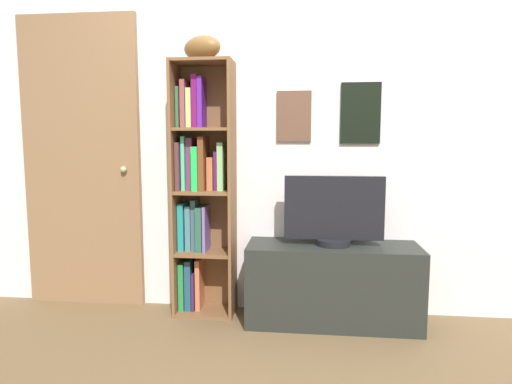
{
  "coord_description": "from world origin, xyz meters",
  "views": [
    {
      "loc": [
        0.13,
        -1.92,
        1.19
      ],
      "look_at": [
        -0.19,
        0.85,
        0.86
      ],
      "focal_mm": 31.07,
      "sensor_mm": 36.0,
      "label": 1
    }
  ],
  "objects_px": {
    "bookshelf": "(200,191)",
    "door": "(82,163)",
    "tv_stand": "(332,284)",
    "football": "(202,48)",
    "television": "(334,212)"
  },
  "relations": [
    {
      "from": "tv_stand",
      "to": "football",
      "type": "bearing_deg",
      "value": 175.02
    },
    {
      "from": "bookshelf",
      "to": "door",
      "type": "bearing_deg",
      "value": 175.25
    },
    {
      "from": "football",
      "to": "television",
      "type": "distance_m",
      "value": 1.36
    },
    {
      "from": "tv_stand",
      "to": "bookshelf",
      "type": "bearing_deg",
      "value": 173.25
    },
    {
      "from": "bookshelf",
      "to": "tv_stand",
      "type": "xyz_separation_m",
      "value": [
        0.9,
        -0.11,
        -0.59
      ]
    },
    {
      "from": "tv_stand",
      "to": "door",
      "type": "distance_m",
      "value": 1.94
    },
    {
      "from": "bookshelf",
      "to": "door",
      "type": "xyz_separation_m",
      "value": [
        -0.88,
        0.07,
        0.18
      ]
    },
    {
      "from": "bookshelf",
      "to": "football",
      "type": "height_order",
      "value": "football"
    },
    {
      "from": "tv_stand",
      "to": "television",
      "type": "height_order",
      "value": "television"
    },
    {
      "from": "television",
      "to": "door",
      "type": "xyz_separation_m",
      "value": [
        -1.77,
        0.18,
        0.29
      ]
    },
    {
      "from": "bookshelf",
      "to": "football",
      "type": "bearing_deg",
      "value": -40.75
    },
    {
      "from": "football",
      "to": "bookshelf",
      "type": "bearing_deg",
      "value": 139.25
    },
    {
      "from": "tv_stand",
      "to": "door",
      "type": "relative_size",
      "value": 0.54
    },
    {
      "from": "football",
      "to": "tv_stand",
      "type": "distance_m",
      "value": 1.75
    },
    {
      "from": "door",
      "to": "bookshelf",
      "type": "bearing_deg",
      "value": -4.75
    }
  ]
}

